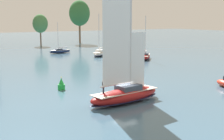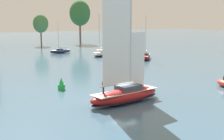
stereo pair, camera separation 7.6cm
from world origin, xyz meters
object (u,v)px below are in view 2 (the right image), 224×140
at_px(tree_shore_center, 80,13).
at_px(sailboat_moored_far_slip, 60,51).
at_px(sailboat_main, 125,93).
at_px(tree_shore_left, 41,24).
at_px(sailboat_moored_mid_channel, 100,53).
at_px(channel_buoy, 61,85).
at_px(sailboat_moored_near_marina, 146,56).

height_order(tree_shore_center, sailboat_moored_far_slip, tree_shore_center).
xyz_separation_m(tree_shore_center, sailboat_main, (-36.90, -85.78, -11.07)).
relative_size(tree_shore_left, sailboat_moored_far_slip, 1.28).
height_order(sailboat_main, sailboat_moored_far_slip, sailboat_main).
height_order(sailboat_moored_mid_channel, channel_buoy, sailboat_moored_mid_channel).
xyz_separation_m(tree_shore_center, sailboat_moored_mid_channel, (-15.42, -42.71, -11.41)).
bearing_deg(sailboat_moored_far_slip, tree_shore_center, 54.33).
bearing_deg(sailboat_moored_far_slip, sailboat_main, -105.17).
bearing_deg(tree_shore_center, sailboat_main, -113.28).
bearing_deg(channel_buoy, sailboat_main, -70.26).
relative_size(tree_shore_left, tree_shore_center, 0.67).
xyz_separation_m(sailboat_main, sailboat_moored_near_marina, (27.49, 30.69, -0.39)).
height_order(tree_shore_center, sailboat_moored_near_marina, tree_shore_center).
xyz_separation_m(tree_shore_left, sailboat_main, (-19.49, -83.90, -7.05)).
height_order(sailboat_main, sailboat_moored_mid_channel, sailboat_main).
bearing_deg(channel_buoy, sailboat_moored_near_marina, 32.69).
bearing_deg(tree_shore_left, sailboat_moored_far_slip, -98.96).
bearing_deg(sailboat_main, sailboat_moored_far_slip, 74.83).
relative_size(sailboat_moored_far_slip, channel_buoy, 4.83).
bearing_deg(tree_shore_center, tree_shore_left, -173.86).
bearing_deg(sailboat_moored_mid_channel, sailboat_moored_near_marina, -64.11).
distance_m(sailboat_moored_far_slip, channel_buoy, 48.40).
bearing_deg(tree_shore_left, sailboat_moored_near_marina, -81.45).
xyz_separation_m(tree_shore_center, sailboat_moored_far_slip, (-21.94, -30.56, -11.57)).
distance_m(sailboat_moored_mid_channel, sailboat_moored_far_slip, 13.79).
distance_m(sailboat_main, sailboat_moored_mid_channel, 48.12).
height_order(tree_shore_left, sailboat_main, sailboat_main).
distance_m(sailboat_moored_near_marina, channel_buoy, 37.18).
bearing_deg(tree_shore_left, tree_shore_center, 6.14).
bearing_deg(sailboat_moored_far_slip, sailboat_moored_mid_channel, -61.81).
height_order(tree_shore_center, sailboat_main, tree_shore_center).
height_order(sailboat_moored_far_slip, channel_buoy, sailboat_moored_far_slip).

